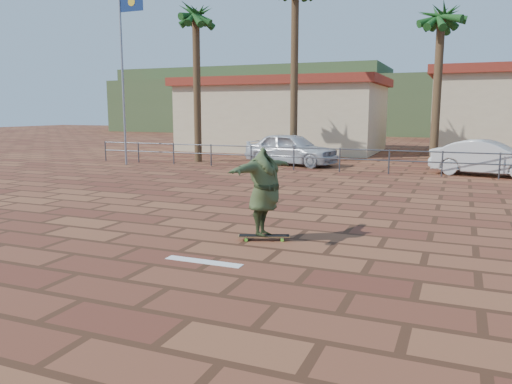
{
  "coord_description": "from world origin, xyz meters",
  "views": [
    {
      "loc": [
        4.63,
        -8.41,
        2.55
      ],
      "look_at": [
        0.6,
        1.4,
        0.8
      ],
      "focal_mm": 35.0,
      "sensor_mm": 36.0,
      "label": 1
    }
  ],
  "objects_px": {
    "skateboarder": "(264,192)",
    "car_white": "(488,158)",
    "longboard": "(264,236)",
    "car_silver": "(291,149)"
  },
  "relations": [
    {
      "from": "skateboarder",
      "to": "car_white",
      "type": "bearing_deg",
      "value": -10.94
    },
    {
      "from": "car_white",
      "to": "longboard",
      "type": "bearing_deg",
      "value": 172.63
    },
    {
      "from": "skateboarder",
      "to": "car_white",
      "type": "distance_m",
      "value": 13.28
    },
    {
      "from": "skateboarder",
      "to": "car_silver",
      "type": "xyz_separation_m",
      "value": [
        -3.84,
        13.26,
        -0.22
      ]
    },
    {
      "from": "skateboarder",
      "to": "car_white",
      "type": "height_order",
      "value": "skateboarder"
    },
    {
      "from": "longboard",
      "to": "skateboarder",
      "type": "relative_size",
      "value": 0.49
    },
    {
      "from": "longboard",
      "to": "car_white",
      "type": "xyz_separation_m",
      "value": [
        4.51,
        12.49,
        0.61
      ]
    },
    {
      "from": "longboard",
      "to": "skateboarder",
      "type": "bearing_deg",
      "value": 5.23
    },
    {
      "from": "skateboarder",
      "to": "car_silver",
      "type": "height_order",
      "value": "skateboarder"
    },
    {
      "from": "car_silver",
      "to": "skateboarder",
      "type": "bearing_deg",
      "value": -153.09
    }
  ]
}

